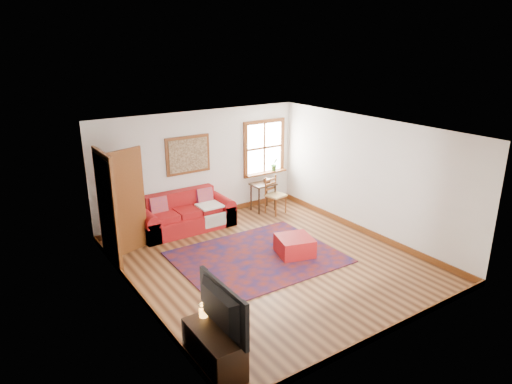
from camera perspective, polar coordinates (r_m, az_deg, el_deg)
ground at (r=8.67m, az=1.75°, el=-8.72°), size 5.50×5.50×0.00m
room_envelope at (r=8.06m, az=1.80°, el=1.82°), size 5.04×5.54×2.52m
window at (r=11.26m, az=1.21°, el=4.88°), size 1.18×0.20×1.38m
doorway at (r=8.85m, az=-16.84°, el=-1.42°), size 0.89×1.08×2.14m
framed_artwork at (r=10.20m, az=-8.47°, el=4.60°), size 1.05×0.07×0.85m
persian_rug at (r=8.81m, az=0.19°, el=-8.15°), size 2.99×2.41×0.02m
red_leather_sofa at (r=10.14m, az=-8.81°, el=-3.10°), size 2.08×0.86×0.81m
red_ottoman at (r=8.89m, az=4.84°, el=-6.73°), size 0.80×0.80×0.37m
side_table at (r=11.00m, az=0.89°, el=0.48°), size 0.57×0.43×0.68m
ladder_back_chair at (r=10.88m, az=2.28°, el=-0.19°), size 0.49×0.47×0.89m
media_cabinet at (r=6.09m, az=-5.26°, el=-19.00°), size 0.43×0.96×0.53m
television at (r=5.74m, az=-5.14°, el=-14.42°), size 0.15×1.11×0.64m
candle_hurricane at (r=6.17m, az=-6.61°, el=-14.52°), size 0.12×0.12×0.18m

